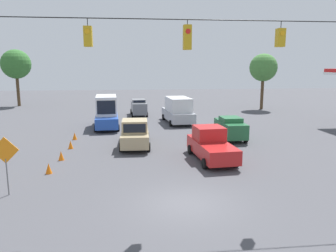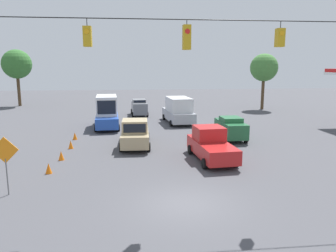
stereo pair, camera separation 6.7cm
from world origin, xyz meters
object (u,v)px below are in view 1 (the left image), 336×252
(pickup_truck_red_crossing_near, at_px, (211,145))
(sedan_green_oncoming_far, at_px, (230,128))
(traffic_cone_nearest, at_px, (49,168))
(work_zone_sign, at_px, (5,155))
(sedan_grey_withflow_deep, at_px, (139,107))
(tree_horizon_left, at_px, (263,68))
(overhead_signal_span, at_px, (186,84))
(tree_horizon_right, at_px, (16,64))
(traffic_cone_third, at_px, (71,145))
(pickup_truck_tan_withflow_mid, at_px, (135,134))
(traffic_cone_second, at_px, (61,156))
(box_truck_blue_withflow_far, at_px, (107,112))
(traffic_cone_fourth, at_px, (75,136))
(box_truck_silver_oncoming_deep, at_px, (178,110))

(pickup_truck_red_crossing_near, height_order, sedan_green_oncoming_far, pickup_truck_red_crossing_near)
(traffic_cone_nearest, distance_m, work_zone_sign, 3.65)
(sedan_grey_withflow_deep, relative_size, tree_horizon_left, 0.57)
(overhead_signal_span, distance_m, tree_horizon_right, 42.80)
(work_zone_sign, height_order, tree_horizon_left, tree_horizon_left)
(traffic_cone_third, bearing_deg, tree_horizon_right, -65.63)
(work_zone_sign, distance_m, tree_horizon_left, 37.69)
(pickup_truck_tan_withflow_mid, relative_size, traffic_cone_second, 9.17)
(box_truck_blue_withflow_far, bearing_deg, tree_horizon_left, -150.78)
(sedan_green_oncoming_far, bearing_deg, work_zone_sign, 36.79)
(box_truck_blue_withflow_far, distance_m, traffic_cone_fourth, 5.90)
(overhead_signal_span, relative_size, pickup_truck_red_crossing_near, 4.46)
(box_truck_silver_oncoming_deep, height_order, tree_horizon_right, tree_horizon_right)
(pickup_truck_red_crossing_near, distance_m, tree_horizon_left, 27.65)
(box_truck_blue_withflow_far, height_order, pickup_truck_red_crossing_near, box_truck_blue_withflow_far)
(pickup_truck_red_crossing_near, height_order, tree_horizon_right, tree_horizon_right)
(box_truck_silver_oncoming_deep, distance_m, pickup_truck_red_crossing_near, 14.07)
(box_truck_silver_oncoming_deep, xyz_separation_m, sedan_grey_withflow_deep, (4.06, -5.71, -0.32))
(sedan_green_oncoming_far, xyz_separation_m, traffic_cone_fourth, (12.95, -1.25, -0.67))
(sedan_grey_withflow_deep, height_order, tree_horizon_right, tree_horizon_right)
(box_truck_silver_oncoming_deep, relative_size, pickup_truck_tan_withflow_mid, 1.15)
(sedan_green_oncoming_far, xyz_separation_m, traffic_cone_nearest, (12.96, 7.51, -0.67))
(sedan_green_oncoming_far, height_order, work_zone_sign, work_zone_sign)
(overhead_signal_span, distance_m, traffic_cone_nearest, 9.96)
(traffic_cone_second, relative_size, work_zone_sign, 0.22)
(traffic_cone_fourth, bearing_deg, sedan_green_oncoming_far, 174.50)
(box_truck_silver_oncoming_deep, bearing_deg, traffic_cone_second, 54.00)
(box_truck_blue_withflow_far, distance_m, pickup_truck_tan_withflow_mid, 8.51)
(sedan_green_oncoming_far, relative_size, traffic_cone_third, 6.83)
(overhead_signal_span, distance_m, box_truck_silver_oncoming_deep, 21.25)
(sedan_green_oncoming_far, bearing_deg, pickup_truck_tan_withflow_mid, 10.72)
(traffic_cone_nearest, bearing_deg, sedan_green_oncoming_far, -149.91)
(box_truck_blue_withflow_far, bearing_deg, overhead_signal_span, 104.27)
(traffic_cone_nearest, bearing_deg, pickup_truck_tan_withflow_mid, -129.80)
(box_truck_silver_oncoming_deep, height_order, traffic_cone_second, box_truck_silver_oncoming_deep)
(traffic_cone_fourth, xyz_separation_m, work_zone_sign, (1.14, 11.79, 1.68))
(traffic_cone_nearest, relative_size, tree_horizon_left, 0.08)
(sedan_green_oncoming_far, bearing_deg, traffic_cone_second, 20.62)
(box_truck_blue_withflow_far, relative_size, traffic_cone_fourth, 10.34)
(pickup_truck_tan_withflow_mid, relative_size, sedan_green_oncoming_far, 1.34)
(pickup_truck_tan_withflow_mid, bearing_deg, overhead_signal_span, 100.98)
(sedan_grey_withflow_deep, distance_m, traffic_cone_second, 19.67)
(overhead_signal_span, distance_m, tree_horizon_left, 34.42)
(pickup_truck_red_crossing_near, height_order, traffic_cone_nearest, pickup_truck_red_crossing_near)
(traffic_cone_fourth, bearing_deg, box_truck_blue_withflow_far, -113.34)
(box_truck_blue_withflow_far, xyz_separation_m, traffic_cone_third, (2.08, 8.34, -1.23))
(traffic_cone_second, bearing_deg, box_truck_blue_withflow_far, -100.71)
(traffic_cone_nearest, bearing_deg, traffic_cone_second, -93.13)
(pickup_truck_tan_withflow_mid, bearing_deg, box_truck_blue_withflow_far, -71.45)
(overhead_signal_span, relative_size, pickup_truck_tan_withflow_mid, 4.26)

